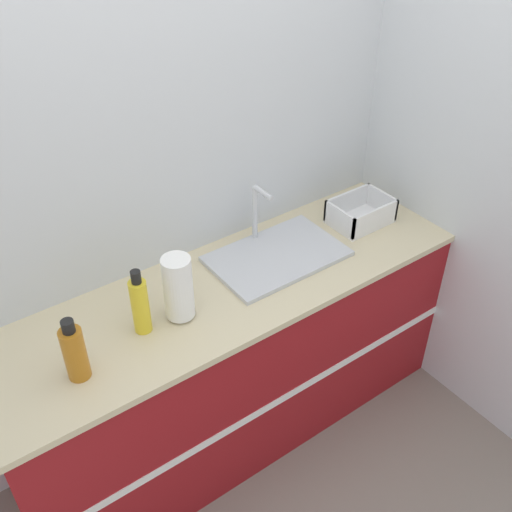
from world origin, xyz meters
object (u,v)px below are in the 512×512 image
(dish_rack, at_px, (360,214))
(bottle_yellow, at_px, (140,305))
(sink, at_px, (276,254))
(bottle_amber, at_px, (75,352))
(paper_towel_roll, at_px, (178,288))

(dish_rack, bearing_deg, bottle_yellow, -177.20)
(sink, height_order, bottle_amber, sink)
(sink, relative_size, bottle_amber, 2.28)
(paper_towel_roll, relative_size, bottle_amber, 1.08)
(paper_towel_roll, distance_m, bottle_amber, 0.45)
(dish_rack, relative_size, bottle_yellow, 1.02)
(paper_towel_roll, relative_size, dish_rack, 0.97)
(sink, xyz_separation_m, dish_rack, (0.50, -0.01, 0.03))
(paper_towel_roll, xyz_separation_m, bottle_amber, (-0.44, -0.06, -0.03))
(sink, distance_m, bottle_amber, 0.99)
(sink, bearing_deg, bottle_yellow, -174.25)
(dish_rack, distance_m, bottle_yellow, 1.18)
(sink, relative_size, bottle_yellow, 2.09)
(bottle_amber, bearing_deg, paper_towel_roll, 7.81)
(sink, relative_size, paper_towel_roll, 2.11)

